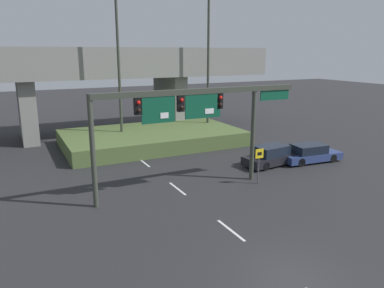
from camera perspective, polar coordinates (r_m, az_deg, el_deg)
name	(u,v)px	position (r m, az deg, el deg)	size (l,w,h in m)	color
ground_plane	(291,277)	(15.45, 14.80, -18.98)	(160.00, 160.00, 0.00)	#262628
lane_markings	(159,174)	(26.11, -5.03, -4.62)	(0.14, 33.47, 0.01)	silver
signal_gantry	(193,110)	(21.97, 0.16, 5.16)	(13.24, 0.44, 6.18)	#383D33
speed_limit_sign	(259,161)	(24.11, 10.16, -2.53)	(0.60, 0.11, 2.37)	#4C4C4C
highway_light_pole_near	(208,47)	(37.50, 2.51, 14.60)	(0.70, 0.36, 16.73)	#383D33
highway_light_pole_far	(118,59)	(33.64, -11.14, 12.60)	(0.70, 0.36, 14.57)	#383D33
overpass_bridge	(103,73)	(39.41, -13.47, 10.51)	(34.53, 7.90, 8.67)	gray
grass_embankment	(152,138)	(34.40, -6.08, 0.98)	(15.62, 9.14, 1.26)	#4C6033
parked_sedan_near_right	(272,156)	(28.61, 12.12, -1.79)	(4.91, 2.30, 1.50)	black
parked_sedan_mid_right	(310,154)	(30.18, 17.53, -1.42)	(4.91, 2.16, 1.38)	navy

